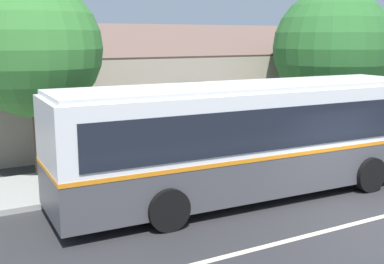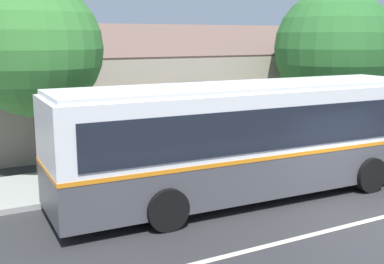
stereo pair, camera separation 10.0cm
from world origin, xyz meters
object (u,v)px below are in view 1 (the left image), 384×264
object	(u,v)px
street_tree_secondary	(33,54)
transit_bus	(249,137)
street_tree_primary	(332,48)
bus_stop_sign	(348,111)

from	to	relation	value
street_tree_secondary	transit_bus	bearing A→B (deg)	-43.02
street_tree_primary	transit_bus	bearing A→B (deg)	-149.34
street_tree_primary	street_tree_secondary	size ratio (longest dim) A/B	1.04
street_tree_primary	street_tree_secondary	xyz separation A→B (m)	(-11.61, 0.25, -0.02)
street_tree_secondary	bus_stop_sign	distance (m)	11.05
transit_bus	street_tree_secondary	bearing A→B (deg)	136.98
street_tree_primary	street_tree_secondary	world-z (taller)	street_tree_primary
street_tree_secondary	bus_stop_sign	size ratio (longest dim) A/B	2.50
transit_bus	bus_stop_sign	distance (m)	6.27
street_tree_primary	street_tree_secondary	distance (m)	11.62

